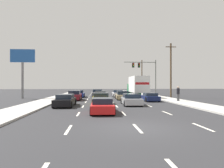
{
  "coord_description": "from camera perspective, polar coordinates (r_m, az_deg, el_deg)",
  "views": [
    {
      "loc": [
        -2.04,
        -9.65,
        2.17
      ],
      "look_at": [
        0.11,
        17.13,
        2.3
      ],
      "focal_mm": 30.82,
      "sensor_mm": 36.0,
      "label": 1
    }
  ],
  "objects": [
    {
      "name": "utility_pole_far",
      "position": [
        54.4,
        8.86,
        2.38
      ],
      "size": [
        1.8,
        0.28,
        9.13
      ],
      "color": "brown",
      "rests_on": "ground_plane"
    },
    {
      "name": "car_gray",
      "position": [
        36.24,
        -4.36,
        -2.76
      ],
      "size": [
        1.99,
        4.32,
        1.35
      ],
      "color": "slate",
      "rests_on": "ground_plane"
    },
    {
      "name": "car_maroon",
      "position": [
        27.96,
        -11.03,
        -3.45
      ],
      "size": [
        1.83,
        4.25,
        1.37
      ],
      "color": "maroon",
      "rests_on": "ground_plane"
    },
    {
      "name": "utility_pole_mid",
      "position": [
        34.32,
        17.05,
        4.08
      ],
      "size": [
        1.8,
        0.28,
        9.27
      ],
      "color": "brown",
      "rests_on": "ground_plane"
    },
    {
      "name": "sidewalk_left",
      "position": [
        30.41,
        -16.83,
        -4.23
      ],
      "size": [
        3.03,
        80.0,
        0.14
      ],
      "primitive_type": "cube",
      "color": "#B2AFA8",
      "rests_on": "ground_plane"
    },
    {
      "name": "box_truck",
      "position": [
        33.39,
        7.53,
        -0.53
      ],
      "size": [
        2.66,
        8.01,
        3.59
      ],
      "color": "white",
      "rests_on": "ground_plane"
    },
    {
      "name": "car_tan",
      "position": [
        28.83,
        3.15,
        -3.47
      ],
      "size": [
        2.0,
        4.11,
        1.27
      ],
      "color": "tan",
      "rests_on": "ground_plane"
    },
    {
      "name": "ground_plane",
      "position": [
        34.78,
        -1.23,
        -3.86
      ],
      "size": [
        140.0,
        140.0,
        0.0
      ],
      "primitive_type": "plane",
      "color": "#2B2B2D"
    },
    {
      "name": "car_blue",
      "position": [
        34.58,
        -9.72,
        -2.93
      ],
      "size": [
        1.85,
        4.48,
        1.25
      ],
      "color": "#1E389E",
      "rests_on": "ground_plane"
    },
    {
      "name": "car_orange",
      "position": [
        29.22,
        -3.49,
        -3.43
      ],
      "size": [
        1.89,
        4.56,
        1.24
      ],
      "color": "orange",
      "rests_on": "ground_plane"
    },
    {
      "name": "sidewalk_right",
      "position": [
        31.53,
        14.91,
        -4.1
      ],
      "size": [
        3.03,
        80.0,
        0.14
      ],
      "primitive_type": "cube",
      "color": "#B2AFA8",
      "rests_on": "ground_plane"
    },
    {
      "name": "car_red",
      "position": [
        15.16,
        -2.9,
        -6.47
      ],
      "size": [
        1.86,
        4.15,
        1.15
      ],
      "color": "red",
      "rests_on": "ground_plane"
    },
    {
      "name": "car_yellow",
      "position": [
        22.06,
        -3.31,
        -4.45
      ],
      "size": [
        2.02,
        4.6,
        1.26
      ],
      "color": "yellow",
      "rests_on": "ground_plane"
    },
    {
      "name": "traffic_signal_mast",
      "position": [
        41.04,
        9.23,
        4.45
      ],
      "size": [
        6.82,
        0.69,
        7.48
      ],
      "color": "#595B56",
      "rests_on": "ground_plane"
    },
    {
      "name": "roadside_billboard",
      "position": [
        33.84,
        -25.0,
        5.47
      ],
      "size": [
        3.79,
        0.36,
        7.85
      ],
      "color": "slate",
      "rests_on": "ground_plane"
    },
    {
      "name": "pedestrian_near_corner",
      "position": [
        25.86,
        19.02,
        -2.71
      ],
      "size": [
        0.38,
        0.38,
        1.85
      ],
      "color": "#3F3F42",
      "rests_on": "sidewalk_right"
    },
    {
      "name": "lane_markings",
      "position": [
        32.12,
        -0.95,
        -4.15
      ],
      "size": [
        6.94,
        57.0,
        0.01
      ],
      "color": "silver",
      "rests_on": "ground_plane"
    },
    {
      "name": "car_navy",
      "position": [
        26.39,
        11.14,
        -3.85
      ],
      "size": [
        1.86,
        4.02,
        1.12
      ],
      "color": "#141E4C",
      "rests_on": "ground_plane"
    },
    {
      "name": "car_black",
      "position": [
        20.32,
        -13.69,
        -4.79
      ],
      "size": [
        1.84,
        4.7,
        1.22
      ],
      "color": "black",
      "rests_on": "ground_plane"
    },
    {
      "name": "car_white",
      "position": [
        35.39,
        1.67,
        -2.86
      ],
      "size": [
        1.89,
        4.27,
        1.24
      ],
      "color": "white",
      "rests_on": "ground_plane"
    },
    {
      "name": "car_silver",
      "position": [
        21.1,
        5.71,
        -4.65
      ],
      "size": [
        2.07,
        4.34,
        1.21
      ],
      "color": "#B7BABF",
      "rests_on": "ground_plane"
    }
  ]
}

